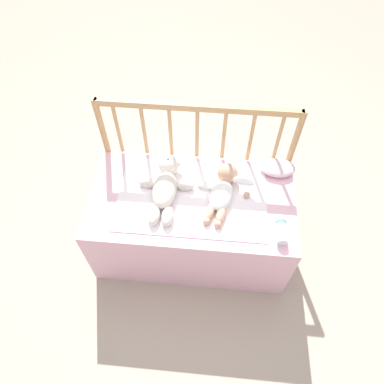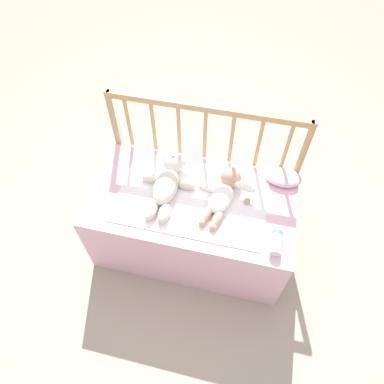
% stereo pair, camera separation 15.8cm
% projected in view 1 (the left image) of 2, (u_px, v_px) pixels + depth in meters
% --- Properties ---
extents(ground_plane, '(12.00, 12.00, 0.00)m').
position_uv_depth(ground_plane, '(192.00, 242.00, 2.33)').
color(ground_plane, tan).
extents(crib_mattress, '(1.16, 0.63, 0.50)m').
position_uv_depth(crib_mattress, '(192.00, 222.00, 2.13)').
color(crib_mattress, '#EDB7C6').
rests_on(crib_mattress, ground_plane).
extents(crib_rail, '(1.16, 0.04, 0.89)m').
position_uv_depth(crib_rail, '(197.00, 142.00, 2.03)').
color(crib_rail, tan).
rests_on(crib_rail, ground_plane).
extents(blanket, '(0.84, 0.53, 0.01)m').
position_uv_depth(blanket, '(192.00, 197.00, 1.93)').
color(blanket, white).
rests_on(blanket, crib_mattress).
extents(teddy_bear, '(0.32, 0.45, 0.12)m').
position_uv_depth(teddy_bear, '(166.00, 186.00, 1.92)').
color(teddy_bear, silver).
rests_on(teddy_bear, crib_mattress).
extents(baby, '(0.33, 0.41, 0.12)m').
position_uv_depth(baby, '(223.00, 189.00, 1.91)').
color(baby, white).
rests_on(baby, crib_mattress).
extents(small_pillow, '(0.21, 0.14, 0.06)m').
position_uv_depth(small_pillow, '(277.00, 168.00, 2.03)').
color(small_pillow, silver).
rests_on(small_pillow, crib_mattress).
extents(baby_bottle, '(0.06, 0.16, 0.06)m').
position_uv_depth(baby_bottle, '(281.00, 230.00, 1.77)').
color(baby_bottle, white).
rests_on(baby_bottle, crib_mattress).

